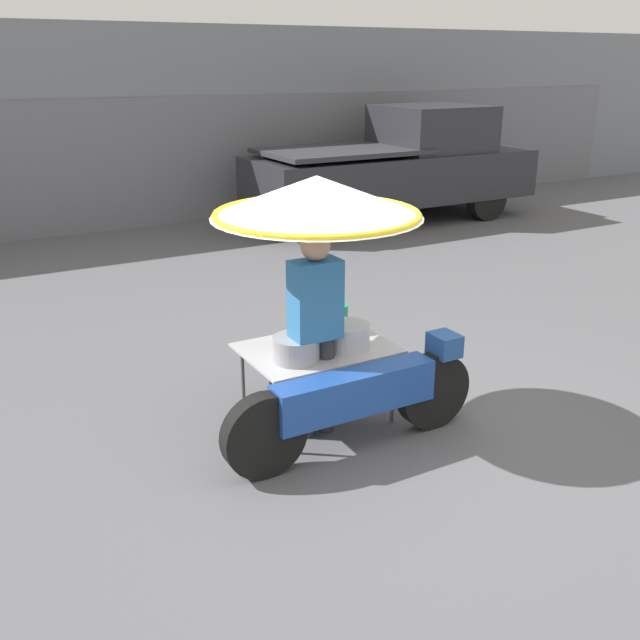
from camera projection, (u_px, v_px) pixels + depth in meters
ground_plane at (371, 433)px, 5.72m from camera, size 36.00×36.00×0.00m
shopfront_building at (90, 126)px, 12.75m from camera, size 28.00×2.06×3.41m
vendor_motorcycle_cart at (324, 251)px, 5.38m from camera, size 2.13×1.61×2.01m
vendor_person at (315, 324)px, 5.41m from camera, size 0.38×0.22×1.65m
pickup_truck at (399, 167)px, 12.97m from camera, size 5.31×1.88×2.04m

